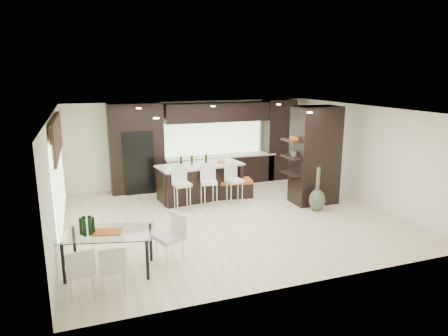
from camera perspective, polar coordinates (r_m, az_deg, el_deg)
name	(u,v)px	position (r m, az deg, el deg)	size (l,w,h in m)	color
ground	(232,217)	(10.18, 1.15, -7.05)	(8.00, 8.00, 0.00)	beige
back_wall	(194,143)	(13.06, -4.30, 3.61)	(8.00, 0.02, 2.70)	white
left_wall	(57,179)	(9.20, -22.81, -1.52)	(0.02, 7.00, 2.70)	white
right_wall	(366,155)	(11.79, 19.68, 1.82)	(0.02, 7.00, 2.70)	white
ceiling	(232,110)	(9.58, 1.22, 8.28)	(8.00, 7.00, 0.02)	white
window_left	(59,177)	(9.39, -22.51, -1.21)	(0.04, 3.20, 1.90)	#B2D199
window_back	(212,136)	(13.16, -1.74, 4.59)	(3.40, 0.04, 1.20)	#B2D199
stone_accent	(56,136)	(9.22, -22.82, 4.23)	(0.08, 3.00, 0.80)	brown
ceiling_spots	(229,110)	(9.81, 0.70, 8.28)	(4.00, 3.00, 0.02)	white
back_cabinetry	(212,144)	(12.89, -1.76, 3.51)	(6.80, 0.68, 2.70)	black
refrigerator	(137,161)	(12.40, -12.28, 0.94)	(0.90, 0.68, 1.90)	black
partition_column	(315,155)	(11.30, 12.87, 1.79)	(1.20, 0.80, 2.70)	black
kitchen_island	(200,181)	(11.58, -3.41, -1.91)	(2.43, 1.04, 1.01)	black
stool_left	(182,192)	(10.63, -6.00, -3.49)	(0.43, 0.43, 0.97)	silver
stool_mid	(209,190)	(10.82, -2.16, -3.16)	(0.42, 0.42, 0.95)	silver
stool_right	(235,188)	(11.07, 1.52, -2.85)	(0.41, 0.41, 0.92)	silver
bench	(228,188)	(11.70, 0.58, -2.94)	(1.39, 0.53, 0.53)	black
floor_vase	(318,189)	(10.77, 13.22, -2.96)	(0.43, 0.43, 1.18)	#435039
dining_table	(110,252)	(7.69, -16.04, -11.46)	(1.58, 0.89, 0.76)	white
chair_near	(113,270)	(7.03, -15.61, -13.83)	(0.42, 0.42, 0.78)	silver
chair_far	(81,274)	(7.01, -19.77, -14.07)	(0.44, 0.44, 0.81)	silver
chair_end	(169,241)	(7.79, -7.80, -10.29)	(0.47, 0.47, 0.87)	silver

